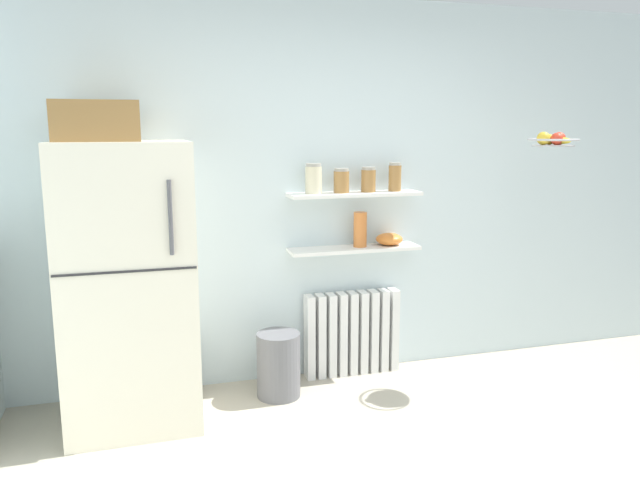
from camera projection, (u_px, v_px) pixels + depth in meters
back_wall at (336, 192)px, 4.26m from camera, size 7.04×0.10×2.60m
refrigerator at (127, 277)px, 3.56m from camera, size 0.75×0.75×1.89m
radiator at (352, 333)px, 4.34m from camera, size 0.69×0.12×0.60m
wall_shelf_lower at (354, 249)px, 4.20m from camera, size 0.92×0.22×0.02m
wall_shelf_upper at (355, 194)px, 4.13m from camera, size 0.92×0.22×0.02m
storage_jar_0 at (314, 179)px, 4.03m from camera, size 0.11×0.11×0.20m
storage_jar_1 at (341, 181)px, 4.09m from camera, size 0.10×0.10×0.16m
storage_jar_2 at (368, 180)px, 4.14m from camera, size 0.10×0.10×0.17m
storage_jar_3 at (395, 177)px, 4.20m from camera, size 0.09×0.09×0.20m
vase at (360, 230)px, 4.19m from camera, size 0.09×0.09×0.24m
shelf_bowl at (389, 239)px, 4.27m from camera, size 0.19×0.19×0.08m
trash_bin at (279, 365)px, 3.98m from camera, size 0.28×0.28×0.43m
hanging_fruit_basket at (553, 140)px, 3.99m from camera, size 0.33×0.33×0.10m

